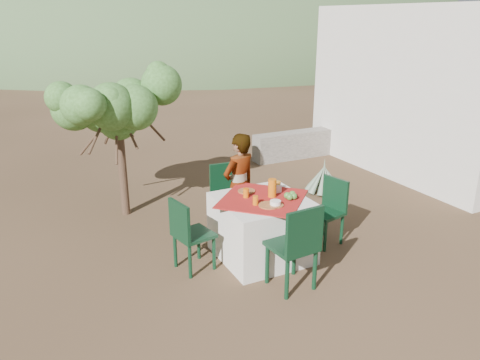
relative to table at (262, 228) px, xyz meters
name	(u,v)px	position (x,y,z in m)	size (l,w,h in m)	color
ground	(221,264)	(-0.53, 0.03, -0.38)	(160.00, 160.00, 0.00)	#332617
table	(262,228)	(0.00, 0.00, 0.00)	(1.30, 1.30, 0.76)	white
chair_far	(226,192)	(0.01, 1.04, 0.11)	(0.43, 0.43, 0.88)	black
chair_near	(297,244)	(-0.05, -0.82, 0.17)	(0.49, 0.49, 0.98)	black
chair_left	(188,232)	(-0.92, 0.07, 0.11)	(0.47, 0.47, 0.87)	black
chair_right	(329,208)	(0.96, -0.04, 0.10)	(0.47, 0.47, 0.86)	black
person	(239,186)	(0.00, 0.63, 0.33)	(0.52, 0.34, 1.41)	#8C6651
shrub_tree	(121,113)	(-1.13, 2.11, 1.13)	(1.63, 1.60, 1.91)	#4E3227
agave	(324,179)	(2.01, 1.49, -0.16)	(0.62, 0.61, 0.66)	slate
guesthouse	(448,88)	(5.07, 1.83, 1.12)	(3.20, 4.20, 3.00)	silver
stone_wall	(310,143)	(3.07, 3.43, -0.10)	(2.60, 0.35, 0.55)	gray
hill_near_right	(178,50)	(11.47, 36.03, -0.38)	(48.00, 48.00, 20.00)	#415932
hill_far_right	(276,41)	(27.47, 46.03, -0.38)	(36.00, 36.00, 14.00)	gray
plate_far	(246,191)	(-0.07, 0.29, 0.39)	(0.22, 0.22, 0.01)	brown
plate_near	(269,205)	(-0.05, -0.24, 0.39)	(0.24, 0.24, 0.01)	brown
glass_far	(246,193)	(-0.16, 0.12, 0.44)	(0.07, 0.07, 0.11)	#D4630D
glass_near	(256,200)	(-0.17, -0.14, 0.43)	(0.06, 0.06, 0.11)	#D4630D
juice_pitcher	(272,188)	(0.13, 0.00, 0.49)	(0.10, 0.10, 0.22)	#D4630D
bowl_plate	(275,205)	(0.02, -0.26, 0.39)	(0.19, 0.19, 0.01)	brown
white_bowl	(275,203)	(0.02, -0.26, 0.42)	(0.13, 0.13, 0.05)	white
jar_left	(278,188)	(0.27, 0.11, 0.43)	(0.06, 0.06, 0.10)	orange
jar_right	(278,185)	(0.32, 0.19, 0.43)	(0.07, 0.07, 0.11)	orange
napkin_holder	(278,189)	(0.26, 0.09, 0.43)	(0.08, 0.04, 0.10)	white
fruit_cluster	(291,196)	(0.29, -0.16, 0.42)	(0.16, 0.15, 0.08)	#437C2D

